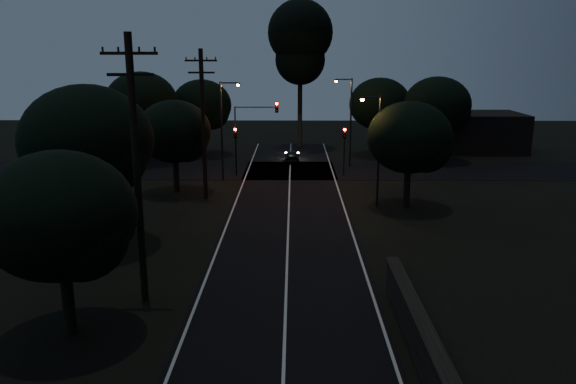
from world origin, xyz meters
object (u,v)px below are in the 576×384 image
object	(u,v)px
utility_pole_mid	(137,168)
tall_pine	(300,41)
utility_pole_far	(203,123)
signal_mast	(255,125)
signal_left	(236,142)
streetlight_b	(349,116)
car	(292,156)
streetlight_a	(224,124)
signal_right	(344,143)
streetlight_c	(376,143)

from	to	relation	value
utility_pole_mid	tall_pine	xyz separation A→B (m)	(7.00, 40.00, 5.64)
utility_pole_far	signal_mast	world-z (taller)	utility_pole_far
signal_left	streetlight_b	size ratio (longest dim) A/B	0.51
streetlight_b	car	world-z (taller)	streetlight_b
utility_pole_far	streetlight_b	world-z (taller)	utility_pole_far
signal_left	car	world-z (taller)	signal_left
streetlight_a	tall_pine	bearing A→B (deg)	69.64
signal_mast	streetlight_a	bearing A→B (deg)	-140.23
utility_pole_far	signal_mast	size ratio (longest dim) A/B	1.68
utility_pole_far	signal_right	world-z (taller)	utility_pole_far
tall_pine	car	size ratio (longest dim) A/B	4.65
signal_left	signal_mast	world-z (taller)	signal_mast
utility_pole_far	streetlight_b	xyz separation A→B (m)	(11.31, 12.00, -0.85)
utility_pole_far	signal_left	size ratio (longest dim) A/B	2.56
signal_mast	streetlight_c	bearing A→B (deg)	-48.81
utility_pole_far	car	world-z (taller)	utility_pole_far
streetlight_a	car	world-z (taller)	streetlight_a
signal_left	streetlight_a	xyz separation A→B (m)	(-0.71, -1.99, 1.80)
utility_pole_far	utility_pole_mid	bearing A→B (deg)	-90.00
signal_mast	car	distance (m)	7.73
streetlight_c	streetlight_a	bearing A→B (deg)	144.31
tall_pine	streetlight_a	size ratio (longest dim) A/B	1.97
tall_pine	utility_pole_mid	bearing A→B (deg)	-99.93
signal_left	signal_mast	xyz separation A→B (m)	(1.69, 0.00, 1.50)
streetlight_b	car	size ratio (longest dim) A/B	2.36
utility_pole_far	signal_left	distance (m)	8.53
tall_pine	signal_right	bearing A→B (deg)	-76.51
tall_pine	streetlight_c	bearing A→B (deg)	-79.07
utility_pole_far	car	distance (m)	16.06
signal_left	signal_mast	bearing A→B (deg)	0.13
streetlight_b	signal_right	bearing A→B (deg)	-100.00
signal_mast	streetlight_a	world-z (taller)	streetlight_a
signal_right	car	distance (m)	7.81
signal_left	streetlight_a	world-z (taller)	streetlight_a
streetlight_a	streetlight_c	bearing A→B (deg)	-35.69
utility_pole_far	signal_right	size ratio (longest dim) A/B	2.56
utility_pole_mid	signal_mast	bearing A→B (deg)	82.96
streetlight_c	car	world-z (taller)	streetlight_c
signal_mast	streetlight_b	distance (m)	9.15
streetlight_a	streetlight_b	world-z (taller)	same
signal_left	car	distance (m)	8.00
tall_pine	streetlight_c	size ratio (longest dim) A/B	2.10
utility_pole_far	tall_pine	size ratio (longest dim) A/B	0.67
tall_pine	streetlight_c	distance (m)	26.42
signal_left	streetlight_b	xyz separation A→B (m)	(9.91, 4.01, 1.80)
signal_right	streetlight_c	xyz separation A→B (m)	(1.23, -9.99, 1.51)
streetlight_a	streetlight_c	world-z (taller)	streetlight_a
tall_pine	streetlight_c	world-z (taller)	tall_pine
utility_pole_far	streetlight_c	bearing A→B (deg)	-9.60
signal_left	streetlight_c	size ratio (longest dim) A/B	0.55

